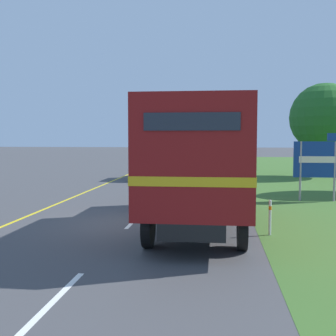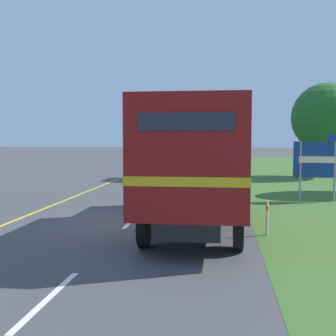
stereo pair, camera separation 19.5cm
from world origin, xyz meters
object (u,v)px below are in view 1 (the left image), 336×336
object	(u,v)px
horse_trailer_truck	(199,160)
delineator_post	(270,217)
lead_car_blue_ahead	(206,157)
lead_car_black_ahead	(180,152)
lead_car_white	(150,164)
roadside_tree_mid	(324,118)
highway_sign	(319,160)

from	to	relation	value
horse_trailer_truck	delineator_post	world-z (taller)	horse_trailer_truck
lead_car_blue_ahead	lead_car_black_ahead	world-z (taller)	lead_car_black_ahead
lead_car_blue_ahead	delineator_post	bearing A→B (deg)	-84.38
horse_trailer_truck	lead_car_white	size ratio (longest dim) A/B	1.85
lead_car_black_ahead	lead_car_white	bearing A→B (deg)	-89.99
roadside_tree_mid	delineator_post	size ratio (longest dim) A/B	6.54
highway_sign	roadside_tree_mid	distance (m)	11.65
highway_sign	delineator_post	size ratio (longest dim) A/B	2.95
lead_car_black_ahead	roadside_tree_mid	bearing A→B (deg)	-59.14
horse_trailer_truck	delineator_post	xyz separation A→B (m)	(1.93, -0.83, -1.48)
highway_sign	lead_car_blue_ahead	bearing A→B (deg)	105.99
horse_trailer_truck	lead_car_white	distance (m)	14.68
horse_trailer_truck	lead_car_blue_ahead	distance (m)	23.58
highway_sign	delineator_post	distance (m)	7.14
lead_car_white	highway_sign	bearing A→B (deg)	-45.43
lead_car_blue_ahead	delineator_post	xyz separation A→B (m)	(2.40, -24.38, -0.43)
lead_car_white	roadside_tree_mid	bearing A→B (deg)	12.86
horse_trailer_truck	lead_car_black_ahead	distance (m)	35.74
horse_trailer_truck	roadside_tree_mid	world-z (taller)	roadside_tree_mid
lead_car_blue_ahead	lead_car_white	bearing A→B (deg)	-109.09
delineator_post	lead_car_blue_ahead	bearing A→B (deg)	95.62
horse_trailer_truck	lead_car_blue_ahead	size ratio (longest dim) A/B	1.86
horse_trailer_truck	lead_car_white	xyz separation A→B (m)	(-3.72, 14.16, -1.03)
delineator_post	horse_trailer_truck	bearing A→B (deg)	156.69
horse_trailer_truck	lead_car_black_ahead	bearing A→B (deg)	95.98
horse_trailer_truck	highway_sign	bearing A→B (deg)	50.52
horse_trailer_truck	highway_sign	xyz separation A→B (m)	(4.66, 5.66, -0.30)
highway_sign	lead_car_black_ahead	bearing A→B (deg)	105.67
lead_car_white	highway_sign	xyz separation A→B (m)	(8.38, -8.50, 0.73)
lead_car_white	roadside_tree_mid	distance (m)	11.90
lead_car_white	delineator_post	xyz separation A→B (m)	(5.65, -14.99, -0.44)
highway_sign	roadside_tree_mid	size ratio (longest dim) A/B	0.45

